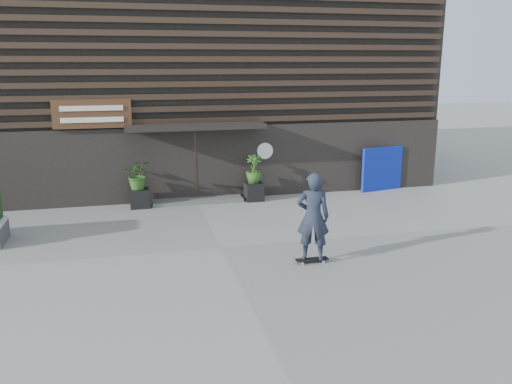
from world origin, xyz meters
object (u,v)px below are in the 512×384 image
object	(u,v)px
planter_pot_right	(254,192)
blue_tarp	(382,169)
planter_pot_left	(140,198)
skateboarder	(313,217)

from	to	relation	value
planter_pot_right	blue_tarp	world-z (taller)	blue_tarp
planter_pot_left	planter_pot_right	distance (m)	3.80
planter_pot_right	blue_tarp	distance (m)	4.89
blue_tarp	skateboarder	world-z (taller)	skateboarder
planter_pot_left	skateboarder	size ratio (longest dim) A/B	0.28
planter_pot_right	skateboarder	xyz separation A→B (m)	(0.01, -5.90, 0.82)
blue_tarp	skateboarder	xyz separation A→B (m)	(-4.85, -6.20, 0.33)
blue_tarp	planter_pot_left	bearing A→B (deg)	170.40
planter_pot_left	skateboarder	xyz separation A→B (m)	(3.81, -5.90, 0.82)
planter_pot_left	planter_pot_right	bearing A→B (deg)	0.00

